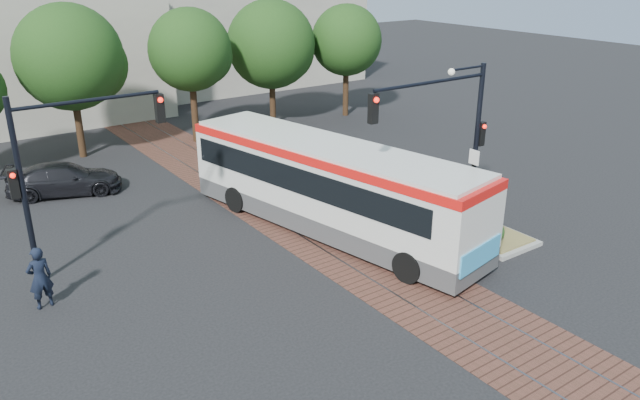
{
  "coord_description": "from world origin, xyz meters",
  "views": [
    {
      "loc": [
        -12.35,
        -15.47,
        9.77
      ],
      "look_at": [
        -0.4,
        1.38,
        1.6
      ],
      "focal_mm": 35.0,
      "sensor_mm": 36.0,
      "label": 1
    }
  ],
  "objects_px": {
    "signal_pole_main": "(455,125)",
    "signal_pole_left": "(59,161)",
    "officer": "(40,278)",
    "parked_car": "(64,179)",
    "traffic_island": "(466,220)",
    "city_bus": "(329,183)"
  },
  "relations": [
    {
      "from": "signal_pole_main",
      "to": "parked_car",
      "type": "relative_size",
      "value": 1.27
    },
    {
      "from": "signal_pole_main",
      "to": "parked_car",
      "type": "xyz_separation_m",
      "value": [
        -10.53,
        12.53,
        -3.47
      ]
    },
    {
      "from": "signal_pole_main",
      "to": "officer",
      "type": "xyz_separation_m",
      "value": [
        -13.59,
        3.18,
        -3.19
      ]
    },
    {
      "from": "signal_pole_left",
      "to": "parked_car",
      "type": "relative_size",
      "value": 1.27
    },
    {
      "from": "officer",
      "to": "parked_car",
      "type": "distance_m",
      "value": 9.84
    },
    {
      "from": "officer",
      "to": "city_bus",
      "type": "bearing_deg",
      "value": 170.85
    },
    {
      "from": "signal_pole_main",
      "to": "signal_pole_left",
      "type": "bearing_deg",
      "value": 158.55
    },
    {
      "from": "signal_pole_left",
      "to": "officer",
      "type": "distance_m",
      "value": 3.59
    },
    {
      "from": "signal_pole_left",
      "to": "parked_car",
      "type": "distance_m",
      "value": 8.53
    },
    {
      "from": "officer",
      "to": "parked_car",
      "type": "xyz_separation_m",
      "value": [
        3.06,
        9.35,
        -0.29
      ]
    },
    {
      "from": "signal_pole_left",
      "to": "parked_car",
      "type": "height_order",
      "value": "signal_pole_left"
    },
    {
      "from": "traffic_island",
      "to": "signal_pole_main",
      "type": "relative_size",
      "value": 0.87
    },
    {
      "from": "signal_pole_main",
      "to": "parked_car",
      "type": "distance_m",
      "value": 16.74
    },
    {
      "from": "city_bus",
      "to": "traffic_island",
      "type": "xyz_separation_m",
      "value": [
        4.39,
        -2.88,
        -1.56
      ]
    },
    {
      "from": "city_bus",
      "to": "officer",
      "type": "xyz_separation_m",
      "value": [
        -10.16,
        0.39,
        -0.92
      ]
    },
    {
      "from": "signal_pole_main",
      "to": "city_bus",
      "type": "bearing_deg",
      "value": 140.83
    },
    {
      "from": "city_bus",
      "to": "parked_car",
      "type": "height_order",
      "value": "city_bus"
    },
    {
      "from": "signal_pole_main",
      "to": "parked_car",
      "type": "bearing_deg",
      "value": 130.05
    },
    {
      "from": "signal_pole_main",
      "to": "signal_pole_left",
      "type": "distance_m",
      "value": 13.14
    },
    {
      "from": "city_bus",
      "to": "signal_pole_left",
      "type": "bearing_deg",
      "value": 155.95
    },
    {
      "from": "city_bus",
      "to": "signal_pole_left",
      "type": "distance_m",
      "value": 9.24
    },
    {
      "from": "traffic_island",
      "to": "parked_car",
      "type": "bearing_deg",
      "value": 132.31
    }
  ]
}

